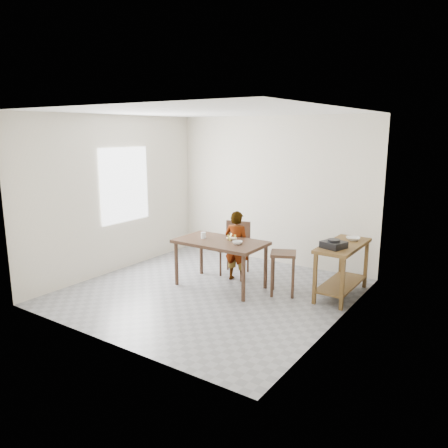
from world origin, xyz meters
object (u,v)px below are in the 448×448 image
Objects in this scene: dining_table at (220,264)px; dining_chair at (234,249)px; child at (237,246)px; stool at (283,273)px; prep_counter at (342,270)px.

dining_chair is (-0.15, 0.64, 0.08)m from dining_table.
dining_table is at bearing -90.64° from dining_chair.
child reaches higher than dining_chair.
dining_chair is at bearing 103.16° from dining_table.
dining_table is 2.13× the size of stool.
prep_counter reaches higher than dining_table.
child is (-1.67, -0.30, 0.18)m from prep_counter.
child is at bearing 83.32° from dining_table.
stool is at bearing -32.88° from dining_chair.
dining_chair is (-0.20, 0.24, -0.13)m from child.
prep_counter is (1.72, 0.70, 0.03)m from dining_table.
stool is at bearing 164.06° from child.
prep_counter is at bearing -176.75° from child.
dining_table is 1.86m from prep_counter.
prep_counter is at bearing 30.70° from stool.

